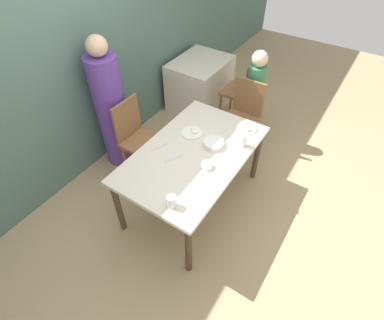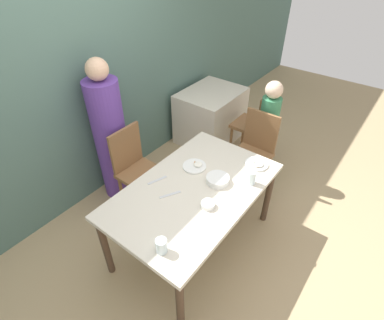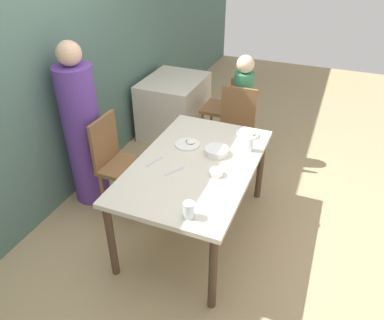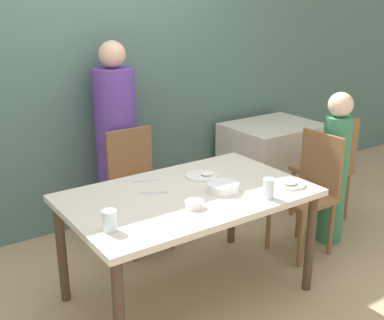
% 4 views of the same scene
% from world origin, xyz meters
% --- Properties ---
extents(ground_plane, '(10.00, 10.00, 0.00)m').
position_xyz_m(ground_plane, '(0.00, 0.00, 0.00)').
color(ground_plane, tan).
extents(wall_back, '(10.00, 0.06, 2.70)m').
position_xyz_m(wall_back, '(0.00, 1.39, 1.35)').
color(wall_back, '#4C6B60').
rests_on(wall_back, ground_plane).
extents(dining_table, '(1.50, 0.93, 0.73)m').
position_xyz_m(dining_table, '(0.00, 0.00, 0.65)').
color(dining_table, beige).
rests_on(dining_table, ground_plane).
extents(chair_adult_spot, '(0.40, 0.40, 0.92)m').
position_xyz_m(chair_adult_spot, '(0.08, 0.80, 0.50)').
color(chair_adult_spot, brown).
rests_on(chair_adult_spot, ground_plane).
extents(chair_child_spot, '(0.40, 0.40, 0.92)m').
position_xyz_m(chair_child_spot, '(1.09, -0.01, 0.50)').
color(chair_child_spot, brown).
rests_on(chair_child_spot, ground_plane).
extents(person_adult, '(0.33, 0.33, 1.56)m').
position_xyz_m(person_adult, '(0.08, 1.14, 0.72)').
color(person_adult, '#5B3893').
rests_on(person_adult, ground_plane).
extents(person_child, '(0.21, 0.21, 1.21)m').
position_xyz_m(person_child, '(1.36, -0.01, 0.59)').
color(person_child, '#387F56').
rests_on(person_child, ground_plane).
extents(bowl_curry, '(0.20, 0.20, 0.06)m').
position_xyz_m(bowl_curry, '(0.18, -0.11, 0.76)').
color(bowl_curry, white).
rests_on(bowl_curry, dining_table).
extents(plate_rice_adult, '(0.21, 0.21, 0.05)m').
position_xyz_m(plate_rice_adult, '(0.59, -0.27, 0.74)').
color(plate_rice_adult, white).
rests_on(plate_rice_adult, dining_table).
extents(plate_rice_child, '(0.21, 0.21, 0.04)m').
position_xyz_m(plate_rice_child, '(0.23, 0.16, 0.74)').
color(plate_rice_child, white).
rests_on(plate_rice_child, dining_table).
extents(bowl_rice_small, '(0.11, 0.11, 0.04)m').
position_xyz_m(bowl_rice_small, '(-0.10, -0.21, 0.75)').
color(bowl_rice_small, white).
rests_on(bowl_rice_small, dining_table).
extents(glass_water_tall, '(0.08, 0.08, 0.11)m').
position_xyz_m(glass_water_tall, '(-0.62, -0.20, 0.78)').
color(glass_water_tall, silver).
rests_on(glass_water_tall, dining_table).
extents(glass_water_short, '(0.07, 0.07, 0.12)m').
position_xyz_m(glass_water_short, '(0.34, -0.35, 0.79)').
color(glass_water_short, silver).
rests_on(glass_water_short, dining_table).
extents(fork_steel, '(0.18, 0.08, 0.01)m').
position_xyz_m(fork_steel, '(-0.11, 0.31, 0.73)').
color(fork_steel, silver).
rests_on(fork_steel, dining_table).
extents(spoon_steel, '(0.17, 0.10, 0.01)m').
position_xyz_m(spoon_steel, '(-0.18, 0.11, 0.73)').
color(spoon_steel, silver).
rests_on(spoon_steel, dining_table).
extents(background_table, '(0.86, 0.69, 0.73)m').
position_xyz_m(background_table, '(1.62, 0.94, 0.36)').
color(background_table, beige).
rests_on(background_table, ground_plane).
extents(chair_background, '(0.40, 0.40, 0.92)m').
position_xyz_m(chair_background, '(1.62, 0.25, 0.50)').
color(chair_background, brown).
rests_on(chair_background, ground_plane).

